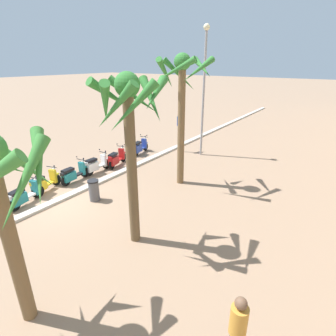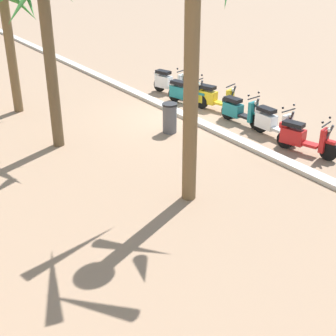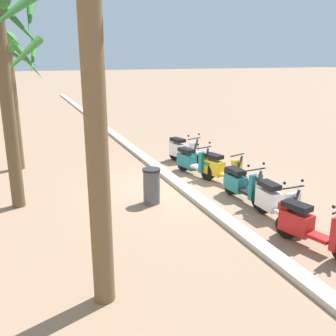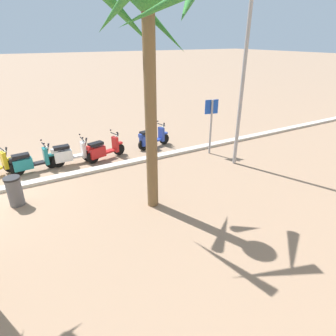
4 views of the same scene
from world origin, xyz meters
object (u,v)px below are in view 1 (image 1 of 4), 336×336
at_px(palm_tree_near_sign, 183,90).
at_px(pedestrian_strolling_near_curb, 237,330).
at_px(scooter_white_second_in_line, 96,165).
at_px(litter_bin, 94,190).
at_px(scooter_blue_mid_rear, 140,147).
at_px(scooter_teal_gap_after_mid, 73,174).
at_px(palm_tree_mid_walkway, 130,119).
at_px(scooter_teal_lead_nearest, 24,196).
at_px(scooter_yellow_tail_end, 44,183).
at_px(crossing_sign, 181,130).
at_px(street_lamp, 204,81).
at_px(scooter_red_mid_front, 116,159).

relative_size(palm_tree_near_sign, pedestrian_strolling_near_curb, 3.48).
relative_size(scooter_white_second_in_line, litter_bin, 1.84).
distance_m(scooter_blue_mid_rear, scooter_teal_gap_after_mid, 5.27).
relative_size(scooter_teal_gap_after_mid, palm_tree_mid_walkway, 0.33).
distance_m(scooter_white_second_in_line, pedestrian_strolling_near_curb, 11.20).
xyz_separation_m(scooter_teal_lead_nearest, pedestrian_strolling_near_curb, (1.02, 9.70, 0.47)).
bearing_deg(scooter_yellow_tail_end, palm_tree_near_sign, 134.28).
relative_size(palm_tree_near_sign, litter_bin, 6.34).
relative_size(scooter_white_second_in_line, scooter_teal_gap_after_mid, 0.99).
height_order(scooter_blue_mid_rear, scooter_yellow_tail_end, scooter_blue_mid_rear).
relative_size(crossing_sign, street_lamp, 0.32).
xyz_separation_m(scooter_red_mid_front, palm_tree_near_sign, (-0.23, 4.27, 4.04)).
distance_m(scooter_blue_mid_rear, palm_tree_near_sign, 6.50).
bearing_deg(street_lamp, palm_tree_mid_walkway, 14.94).
relative_size(scooter_red_mid_front, crossing_sign, 0.75).
xyz_separation_m(scooter_red_mid_front, palm_tree_mid_walkway, (4.53, 5.47, 3.68)).
bearing_deg(scooter_white_second_in_line, scooter_blue_mid_rear, -178.03).
relative_size(crossing_sign, litter_bin, 2.53).
bearing_deg(scooter_teal_gap_after_mid, palm_tree_mid_walkway, 73.00).
height_order(scooter_red_mid_front, pedestrian_strolling_near_curb, pedestrian_strolling_near_curb).
height_order(scooter_blue_mid_rear, scooter_red_mid_front, same).
distance_m(pedestrian_strolling_near_curb, litter_bin, 8.19).
height_order(scooter_yellow_tail_end, palm_tree_near_sign, palm_tree_near_sign).
bearing_deg(street_lamp, scooter_yellow_tail_end, -20.78).
xyz_separation_m(crossing_sign, palm_tree_mid_walkway, (8.94, 3.88, 2.64)).
height_order(scooter_white_second_in_line, street_lamp, street_lamp).
xyz_separation_m(scooter_teal_gap_after_mid, crossing_sign, (-7.22, 1.77, 1.06)).
bearing_deg(litter_bin, palm_tree_near_sign, 150.22).
bearing_deg(crossing_sign, palm_tree_mid_walkway, 23.45).
relative_size(scooter_white_second_in_line, street_lamp, 0.23).
xyz_separation_m(scooter_blue_mid_rear, palm_tree_near_sign, (2.22, 4.59, 4.04)).
distance_m(scooter_red_mid_front, crossing_sign, 4.80).
bearing_deg(scooter_white_second_in_line, scooter_red_mid_front, 172.03).
bearing_deg(litter_bin, scooter_yellow_tail_end, -72.16).
distance_m(scooter_yellow_tail_end, crossing_sign, 8.97).
height_order(scooter_teal_lead_nearest, litter_bin, scooter_teal_lead_nearest).
height_order(scooter_blue_mid_rear, palm_tree_mid_walkway, palm_tree_mid_walkway).
height_order(palm_tree_mid_walkway, litter_bin, palm_tree_mid_walkway).
bearing_deg(litter_bin, scooter_teal_gap_after_mid, -106.09).
distance_m(scooter_teal_lead_nearest, palm_tree_near_sign, 8.15).
relative_size(scooter_blue_mid_rear, litter_bin, 1.85).
xyz_separation_m(pedestrian_strolling_near_curb, litter_bin, (-2.99, -7.61, -0.43)).
bearing_deg(palm_tree_mid_walkway, scooter_white_second_in_line, -119.47).
xyz_separation_m(scooter_teal_lead_nearest, litter_bin, (-1.97, 2.09, 0.04)).
relative_size(scooter_blue_mid_rear, palm_tree_near_sign, 0.29).
height_order(scooter_blue_mid_rear, crossing_sign, crossing_sign).
distance_m(scooter_red_mid_front, litter_bin, 4.09).
xyz_separation_m(scooter_yellow_tail_end, palm_tree_near_sign, (-4.52, 4.63, 4.05)).
height_order(scooter_red_mid_front, crossing_sign, crossing_sign).
bearing_deg(crossing_sign, street_lamp, 98.83).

